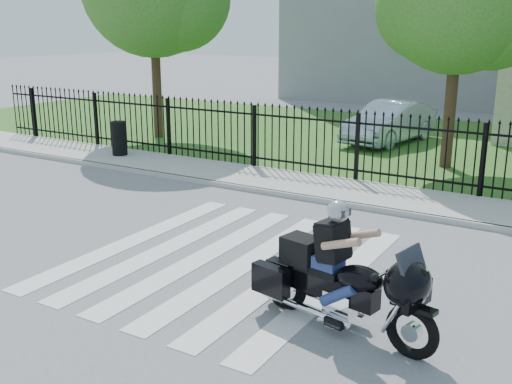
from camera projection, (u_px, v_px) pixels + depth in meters
The scene contains 9 objects.
ground at pixel (224, 260), 10.24m from camera, with size 120.00×120.00×0.00m, color slate.
crosswalk at pixel (224, 260), 10.24m from camera, with size 5.00×5.50×0.01m, color silver, non-canonical shape.
sidewalk at pixel (340, 190), 14.36m from camera, with size 40.00×2.00×0.12m, color #ADAAA3.
curb at pixel (322, 200), 13.53m from camera, with size 40.00×0.12×0.12m, color #ADAAA3.
grass_strip at pixel (422, 144), 20.16m from camera, with size 40.00×12.00×0.02m, color #2E5A1E.
iron_fence at pixel (357, 149), 14.96m from camera, with size 26.00×0.04×1.80m.
motorcycle_rider at pixel (339, 276), 7.78m from camera, with size 2.69×1.24×1.80m.
parked_car at pixel (390, 122), 20.25m from camera, with size 1.47×4.21×1.39m, color #93A4B9.
litter_bin at pixel (119, 138), 17.88m from camera, with size 0.45×0.45×1.01m, color black.
Camera 1 is at (5.38, -7.91, 3.88)m, focal length 42.00 mm.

